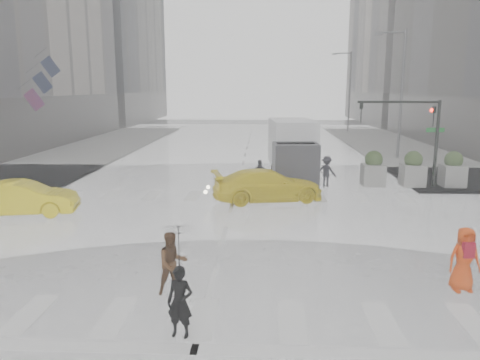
# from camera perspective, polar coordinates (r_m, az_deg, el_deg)

# --- Properties ---
(ground) EXTENTS (120.00, 120.00, 0.00)m
(ground) POSITION_cam_1_polar(r_m,az_deg,el_deg) (16.54, -1.94, -6.77)
(ground) COLOR black
(ground) RESTS_ON ground
(building_ne_far) EXTENTS (26.05, 26.05, 36.00)m
(building_ne_far) POSITION_cam_1_polar(r_m,az_deg,el_deg) (77.65, 24.97, 18.50)
(building_ne_far) COLOR #B1A59A
(building_ne_far) RESTS_ON ground
(road_markings) EXTENTS (18.00, 48.00, 0.01)m
(road_markings) POSITION_cam_1_polar(r_m,az_deg,el_deg) (16.53, -1.94, -6.75)
(road_markings) COLOR silver
(road_markings) RESTS_ON ground
(traffic_signal_pole) EXTENTS (4.45, 0.42, 4.50)m
(traffic_signal_pole) POSITION_cam_1_polar(r_m,az_deg,el_deg) (24.97, 20.81, 6.16)
(traffic_signal_pole) COLOR black
(traffic_signal_pole) RESTS_ON ground
(street_lamp_near) EXTENTS (2.15, 0.22, 9.00)m
(street_lamp_near) POSITION_cam_1_polar(r_m,az_deg,el_deg) (35.01, 18.91, 10.38)
(street_lamp_near) COLOR #59595B
(street_lamp_near) RESTS_ON ground
(street_lamp_far) EXTENTS (2.15, 0.22, 9.00)m
(street_lamp_far) POSITION_cam_1_polar(r_m,az_deg,el_deg) (54.52, 13.07, 10.78)
(street_lamp_far) COLOR #59595B
(street_lamp_far) RESTS_ON ground
(planter_west) EXTENTS (1.10, 1.10, 1.80)m
(planter_west) POSITION_cam_1_polar(r_m,az_deg,el_deg) (24.89, 15.93, 1.26)
(planter_west) COLOR slate
(planter_west) RESTS_ON ground
(planter_mid) EXTENTS (1.10, 1.10, 1.80)m
(planter_mid) POSITION_cam_1_polar(r_m,az_deg,el_deg) (25.42, 20.32, 1.19)
(planter_mid) COLOR slate
(planter_mid) RESTS_ON ground
(planter_east) EXTENTS (1.10, 1.10, 1.80)m
(planter_east) POSITION_cam_1_polar(r_m,az_deg,el_deg) (26.09, 24.51, 1.12)
(planter_east) COLOR slate
(planter_east) RESTS_ON ground
(flag_cluster) EXTENTS (2.87, 3.06, 4.69)m
(flag_cluster) POSITION_cam_1_polar(r_m,az_deg,el_deg) (37.90, -23.34, 11.14)
(flag_cluster) COLOR #59595B
(flag_cluster) RESTS_ON ground
(pedestrian_black) EXTENTS (1.15, 1.16, 2.43)m
(pedestrian_black) POSITION_cam_1_polar(r_m,az_deg,el_deg) (9.67, -7.46, -9.79)
(pedestrian_black) COLOR black
(pedestrian_black) RESTS_ON ground
(pedestrian_brown) EXTENTS (0.97, 0.89, 1.60)m
(pedestrian_brown) POSITION_cam_1_polar(r_m,az_deg,el_deg) (11.96, -8.24, -10.01)
(pedestrian_brown) COLOR #4A2E1A
(pedestrian_brown) RESTS_ON ground
(pedestrian_orange) EXTENTS (0.86, 0.59, 1.67)m
(pedestrian_orange) POSITION_cam_1_polar(r_m,az_deg,el_deg) (13.27, 25.66, -8.67)
(pedestrian_orange) COLOR red
(pedestrian_orange) RESTS_ON ground
(pedestrian_far_a) EXTENTS (1.00, 0.68, 1.60)m
(pedestrian_far_a) POSITION_cam_1_polar(r_m,az_deg,el_deg) (23.22, 2.45, 0.53)
(pedestrian_far_a) COLOR black
(pedestrian_far_a) RESTS_ON ground
(pedestrian_far_b) EXTENTS (1.18, 1.03, 1.60)m
(pedestrian_far_b) POSITION_cam_1_polar(r_m,az_deg,el_deg) (24.81, 10.52, 1.05)
(pedestrian_far_b) COLOR black
(pedestrian_far_b) RESTS_ON ground
(taxi_mid) EXTENTS (4.45, 2.26, 1.40)m
(taxi_mid) POSITION_cam_1_polar(r_m,az_deg,el_deg) (20.84, -24.98, -2.05)
(taxi_mid) COLOR yellow
(taxi_mid) RESTS_ON ground
(taxi_rear) EXTENTS (4.79, 3.04, 1.45)m
(taxi_rear) POSITION_cam_1_polar(r_m,az_deg,el_deg) (21.31, 3.39, -0.65)
(taxi_rear) COLOR yellow
(taxi_rear) RESTS_ON ground
(box_truck) EXTENTS (2.33, 6.20, 3.30)m
(box_truck) POSITION_cam_1_polar(r_m,az_deg,el_deg) (26.22, 6.45, 3.82)
(box_truck) COLOR silver
(box_truck) RESTS_ON ground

